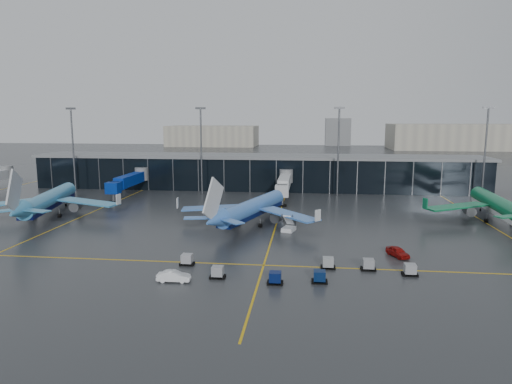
# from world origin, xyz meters

# --- Properties ---
(ground) EXTENTS (600.00, 600.00, 0.00)m
(ground) POSITION_xyz_m (0.00, 0.00, 0.00)
(ground) COLOR #282B2D
(ground) RESTS_ON ground
(terminal_pier) EXTENTS (142.00, 17.00, 10.70)m
(terminal_pier) POSITION_xyz_m (0.00, 62.00, 5.42)
(terminal_pier) COLOR black
(terminal_pier) RESTS_ON ground
(jet_bridges) EXTENTS (94.00, 27.50, 7.20)m
(jet_bridges) POSITION_xyz_m (-35.00, 42.99, 4.55)
(jet_bridges) COLOR #595B60
(jet_bridges) RESTS_ON ground
(flood_masts) EXTENTS (203.00, 0.50, 25.50)m
(flood_masts) POSITION_xyz_m (5.00, 50.00, 13.81)
(flood_masts) COLOR #595B60
(flood_masts) RESTS_ON ground
(distant_hangars) EXTENTS (260.00, 71.00, 22.00)m
(distant_hangars) POSITION_xyz_m (49.94, 270.08, 8.79)
(distant_hangars) COLOR #B2AD99
(distant_hangars) RESTS_ON ground
(taxi_lines) EXTENTS (220.00, 120.00, 0.02)m
(taxi_lines) POSITION_xyz_m (10.00, 10.61, 0.01)
(taxi_lines) COLOR gold
(taxi_lines) RESTS_ON ground
(airliner_arkefly) EXTENTS (42.42, 46.14, 12.20)m
(airliner_arkefly) POSITION_xyz_m (-42.67, 14.91, 6.10)
(airliner_arkefly) COLOR #398BBD
(airliner_arkefly) RESTS_ON ground
(airliner_klm_near) EXTENTS (42.53, 45.51, 11.49)m
(airliner_klm_near) POSITION_xyz_m (5.01, 11.88, 5.74)
(airliner_klm_near) COLOR #4078D1
(airliner_klm_near) RESTS_ON ground
(airliner_aer_lingus) EXTENTS (35.64, 40.03, 11.75)m
(airliner_aer_lingus) POSITION_xyz_m (57.85, 21.06, 5.87)
(airliner_aer_lingus) COLOR #0D7343
(airliner_aer_lingus) RESTS_ON ground
(baggage_carts) EXTENTS (35.41, 8.93, 1.70)m
(baggage_carts) POSITION_xyz_m (15.70, -18.59, 0.76)
(baggage_carts) COLOR black
(baggage_carts) RESTS_ON ground
(mobile_airstair) EXTENTS (2.98, 3.68, 3.45)m
(mobile_airstair) POSITION_xyz_m (12.88, 6.87, 0.77)
(mobile_airstair) COLOR white
(mobile_airstair) RESTS_ON ground
(service_van_red) EXTENTS (3.72, 5.11, 1.62)m
(service_van_red) POSITION_xyz_m (31.36, -8.14, 0.81)
(service_van_red) COLOR maroon
(service_van_red) RESTS_ON ground
(service_van_white) EXTENTS (4.73, 1.87, 1.53)m
(service_van_white) POSITION_xyz_m (-1.73, -23.47, 0.76)
(service_van_white) COLOR white
(service_van_white) RESTS_ON ground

